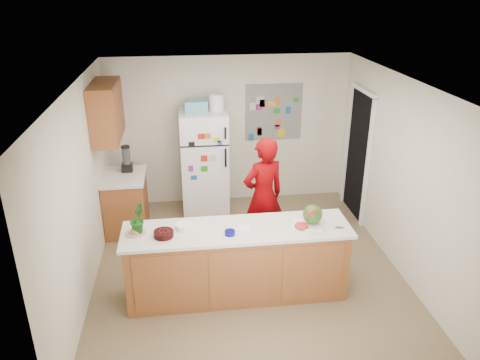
{
  "coord_description": "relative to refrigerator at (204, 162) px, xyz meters",
  "views": [
    {
      "loc": [
        -0.77,
        -5.25,
        3.6
      ],
      "look_at": [
        -0.08,
        0.2,
        1.23
      ],
      "focal_mm": 35.0,
      "sensor_mm": 36.0,
      "label": 1
    }
  ],
  "objects": [
    {
      "name": "fridge_top_bin",
      "position": [
        -0.1,
        0.0,
        0.94
      ],
      "size": [
        0.35,
        0.28,
        0.18
      ],
      "primitive_type": "cube",
      "color": "#5999B2",
      "rests_on": "refrigerator"
    },
    {
      "name": "floor",
      "position": [
        0.45,
        -1.88,
        -0.86
      ],
      "size": [
        4.0,
        4.5,
        0.02
      ],
      "primitive_type": "cube",
      "color": "brown",
      "rests_on": "ground"
    },
    {
      "name": "side_counter_base",
      "position": [
        -1.24,
        -0.53,
        -0.42
      ],
      "size": [
        0.6,
        0.8,
        0.86
      ],
      "primitive_type": "cube",
      "color": "brown",
      "rests_on": "floor"
    },
    {
      "name": "peninsula_base",
      "position": [
        0.25,
        -2.38,
        -0.41
      ],
      "size": [
        2.6,
        0.62,
        0.88
      ],
      "primitive_type": "cube",
      "color": "brown",
      "rests_on": "floor"
    },
    {
      "name": "peninsula_top",
      "position": [
        0.25,
        -2.38,
        0.05
      ],
      "size": [
        2.68,
        0.7,
        0.04
      ],
      "primitive_type": "cube",
      "color": "silver",
      "rests_on": "peninsula_base"
    },
    {
      "name": "cobalt_bowl",
      "position": [
        0.15,
        -2.51,
        0.1
      ],
      "size": [
        0.15,
        0.15,
        0.05
      ],
      "primitive_type": "cylinder",
      "rotation": [
        0.0,
        0.0,
        -0.32
      ],
      "color": "#070767",
      "rests_on": "peninsula_top"
    },
    {
      "name": "doorway",
      "position": [
        2.44,
        -0.43,
        0.17
      ],
      "size": [
        0.03,
        0.85,
        2.04
      ],
      "primitive_type": "cube",
      "color": "black",
      "rests_on": "ground"
    },
    {
      "name": "potted_plant",
      "position": [
        -0.89,
        -2.33,
        0.25
      ],
      "size": [
        0.19,
        0.22,
        0.35
      ],
      "primitive_type": "imported",
      "rotation": [
        0.0,
        0.0,
        1.41
      ],
      "color": "#134816",
      "rests_on": "peninsula_top"
    },
    {
      "name": "photo_collage",
      "position": [
        1.2,
        0.36,
        0.7
      ],
      "size": [
        0.95,
        0.01,
        0.95
      ],
      "primitive_type": "cube",
      "color": "slate",
      "rests_on": "wall_back"
    },
    {
      "name": "cherry_bowl",
      "position": [
        -0.59,
        -2.46,
        0.11
      ],
      "size": [
        0.3,
        0.3,
        0.07
      ],
      "primitive_type": "cylinder",
      "rotation": [
        0.0,
        0.0,
        -0.43
      ],
      "color": "black",
      "rests_on": "peninsula_top"
    },
    {
      "name": "blender_appliance",
      "position": [
        -1.19,
        -0.36,
        0.24
      ],
      "size": [
        0.12,
        0.12,
        0.38
      ],
      "primitive_type": "cylinder",
      "color": "black",
      "rests_on": "side_counter_top"
    },
    {
      "name": "watermelon",
      "position": [
        1.15,
        -2.38,
        0.2
      ],
      "size": [
        0.23,
        0.23,
        0.23
      ],
      "primitive_type": "sphere",
      "color": "#356212",
      "rests_on": "cutting_board"
    },
    {
      "name": "upper_cabinets",
      "position": [
        -1.37,
        -0.58,
        1.05
      ],
      "size": [
        0.35,
        1.0,
        0.8
      ],
      "primitive_type": "cube",
      "color": "brown",
      "rests_on": "wall_left"
    },
    {
      "name": "refrigerator",
      "position": [
        0.0,
        0.0,
        0.0
      ],
      "size": [
        0.75,
        0.7,
        1.7
      ],
      "primitive_type": "cube",
      "color": "silver",
      "rests_on": "floor"
    },
    {
      "name": "wall_back",
      "position": [
        0.45,
        0.38,
        0.4
      ],
      "size": [
        4.0,
        0.02,
        2.5
      ],
      "primitive_type": "cube",
      "color": "beige",
      "rests_on": "ground"
    },
    {
      "name": "side_counter_top",
      "position": [
        -1.24,
        -0.53,
        0.03
      ],
      "size": [
        0.64,
        0.84,
        0.04
      ],
      "primitive_type": "cube",
      "color": "silver",
      "rests_on": "side_counter_base"
    },
    {
      "name": "watermelon_slice",
      "position": [
        1.0,
        -2.45,
        0.09
      ],
      "size": [
        0.15,
        0.15,
        0.02
      ],
      "primitive_type": "cylinder",
      "color": "#B81D3E",
      "rests_on": "cutting_board"
    },
    {
      "name": "person",
      "position": [
        0.73,
        -1.41,
        -0.0
      ],
      "size": [
        0.72,
        0.59,
        1.69
      ],
      "primitive_type": "imported",
      "rotation": [
        0.0,
        0.0,
        3.49
      ],
      "color": "#6B0004",
      "rests_on": "floor"
    },
    {
      "name": "wall_right",
      "position": [
        2.46,
        -1.88,
        0.4
      ],
      "size": [
        0.02,
        4.5,
        2.5
      ],
      "primitive_type": "cube",
      "color": "beige",
      "rests_on": "ground"
    },
    {
      "name": "ceiling",
      "position": [
        0.45,
        -1.88,
        1.66
      ],
      "size": [
        4.0,
        4.5,
        0.02
      ],
      "primitive_type": "cube",
      "color": "white",
      "rests_on": "wall_back"
    },
    {
      "name": "wall_left",
      "position": [
        -1.56,
        -1.88,
        0.4
      ],
      "size": [
        0.02,
        4.5,
        2.5
      ],
      "primitive_type": "cube",
      "color": "beige",
      "rests_on": "ground"
    },
    {
      "name": "plate",
      "position": [
        -0.91,
        -2.36,
        0.08
      ],
      "size": [
        0.25,
        0.25,
        0.02
      ],
      "primitive_type": "cylinder",
      "rotation": [
        0.0,
        0.0,
        0.14
      ],
      "color": "beige",
      "rests_on": "peninsula_top"
    },
    {
      "name": "white_bowl",
      "position": [
        -0.36,
        -2.3,
        0.1
      ],
      "size": [
        0.26,
        0.26,
        0.06
      ],
      "primitive_type": "cylinder",
      "rotation": [
        0.0,
        0.0,
        -0.35
      ],
      "color": "white",
      "rests_on": "peninsula_top"
    },
    {
      "name": "cutting_board",
      "position": [
        1.09,
        -2.4,
        0.08
      ],
      "size": [
        0.42,
        0.36,
        0.01
      ],
      "primitive_type": "cube",
      "rotation": [
        0.0,
        0.0,
        -0.31
      ],
      "color": "white",
      "rests_on": "peninsula_top"
    },
    {
      "name": "paper_towel",
      "position": [
        0.33,
        -2.41,
        0.08
      ],
      "size": [
        0.21,
        0.2,
        0.02
      ],
      "primitive_type": "cube",
      "rotation": [
        0.0,
        0.0,
        -0.4
      ],
      "color": "white",
      "rests_on": "peninsula_top"
    },
    {
      "name": "keys",
      "position": [
        1.44,
        -2.52,
        0.08
      ],
      "size": [
        0.1,
        0.06,
        0.01
      ],
      "primitive_type": "cube",
      "rotation": [
        0.0,
        0.0,
        -0.2
      ],
      "color": "gray",
      "rests_on": "peninsula_top"
    }
  ]
}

